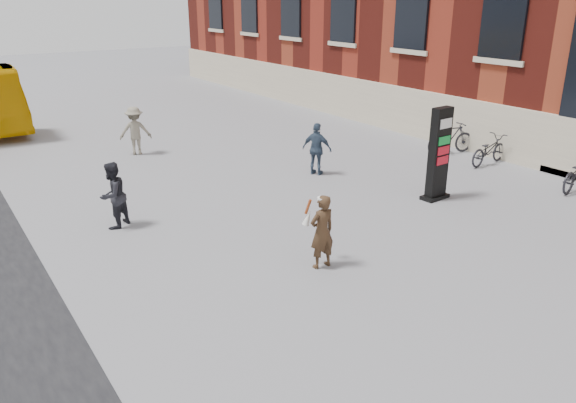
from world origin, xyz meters
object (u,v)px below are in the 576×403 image
bike_6 (489,150)px  bike_7 (451,138)px  info_pylon (439,154)px  pedestrian_a (113,195)px  woman (322,231)px  pedestrian_c (317,149)px  pedestrian_b (135,131)px

bike_6 → bike_7: 1.58m
info_pylon → pedestrian_a: (-7.80, 2.86, -0.45)m
woman → pedestrian_c: (3.64, 5.06, 0.01)m
pedestrian_b → pedestrian_c: (3.78, -5.32, -0.03)m
bike_7 → pedestrian_c: bearing=96.5°
pedestrian_a → pedestrian_c: 6.48m
pedestrian_c → bike_6: bearing=-143.9°
woman → bike_6: size_ratio=0.85×
info_pylon → pedestrian_b: (-5.14, 8.86, -0.42)m
pedestrian_b → bike_6: size_ratio=0.91×
pedestrian_a → bike_7: pedestrian_a is taller
pedestrian_c → info_pylon: bearing=170.0°
woman → bike_6: woman is taller
info_pylon → pedestrian_c: 3.82m
pedestrian_b → bike_6: (9.05, -7.53, -0.35)m
woman → pedestrian_a: 5.20m
pedestrian_b → pedestrian_c: bearing=145.3°
pedestrian_b → bike_7: 10.84m
pedestrian_b → woman: bearing=110.7°
woman → pedestrian_c: pedestrian_c is taller
pedestrian_b → bike_7: size_ratio=0.91×
pedestrian_b → bike_7: pedestrian_b is taller
pedestrian_a → bike_7: size_ratio=0.87×
woman → bike_6: 9.36m
info_pylon → bike_6: 4.20m
pedestrian_c → bike_6: size_ratio=0.88×
woman → pedestrian_b: 10.38m
woman → bike_7: woman is taller
info_pylon → woman: (-5.00, -1.52, -0.45)m
pedestrian_a → bike_6: (11.71, -1.53, -0.32)m
bike_6 → bike_7: bearing=-6.0°
woman → pedestrian_c: bearing=-125.7°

